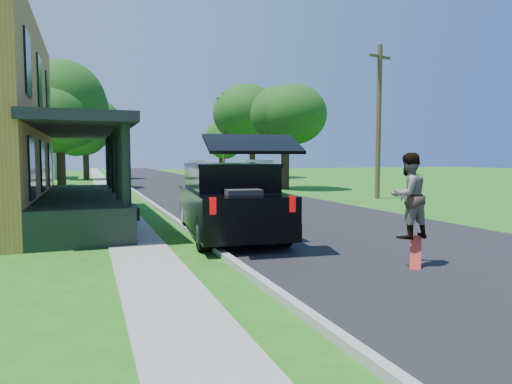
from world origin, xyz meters
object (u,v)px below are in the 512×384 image
object	(u,v)px
black_suv	(230,199)
utility_pole_near	(379,120)
skateboarder	(408,196)
tree_right_near	(285,118)

from	to	relation	value
black_suv	utility_pole_near	world-z (taller)	utility_pole_near
skateboarder	utility_pole_near	xyz separation A→B (m)	(8.00, 12.31, 2.57)
black_suv	skateboarder	size ratio (longest dim) A/B	3.52
skateboarder	black_suv	bearing A→B (deg)	-68.39
skateboarder	utility_pole_near	distance (m)	14.90
tree_right_near	utility_pole_near	size ratio (longest dim) A/B	0.93
utility_pole_near	skateboarder	bearing A→B (deg)	-138.02
black_suv	utility_pole_near	xyz separation A→B (m)	(10.20, 8.01, 2.94)
black_suv	skateboarder	xyz separation A→B (m)	(2.20, -4.30, 0.37)
tree_right_near	utility_pole_near	xyz separation A→B (m)	(1.53, -8.08, -0.72)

